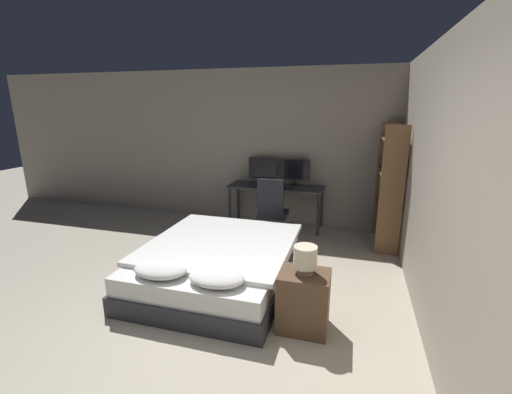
{
  "coord_description": "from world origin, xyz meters",
  "views": [
    {
      "loc": [
        1.22,
        -2.13,
        2.07
      ],
      "look_at": [
        -0.15,
        2.62,
        0.75
      ],
      "focal_mm": 24.0,
      "sensor_mm": 36.0,
      "label": 1
    }
  ],
  "objects": [
    {
      "name": "ground_plane",
      "position": [
        0.0,
        0.0,
        0.0
      ],
      "size": [
        20.0,
        20.0,
        0.0
      ],
      "primitive_type": "plane",
      "color": "#B2A893"
    },
    {
      "name": "monitor_left",
      "position": [
        -0.32,
        3.64,
        1.0
      ],
      "size": [
        0.5,
        0.16,
        0.45
      ],
      "color": "black",
      "rests_on": "desk"
    },
    {
      "name": "nightstand",
      "position": [
        0.86,
        0.74,
        0.29
      ],
      "size": [
        0.47,
        0.38,
        0.58
      ],
      "color": "brown",
      "rests_on": "ground_plane"
    },
    {
      "name": "monitor_right",
      "position": [
        0.25,
        3.64,
        1.0
      ],
      "size": [
        0.5,
        0.16,
        0.45
      ],
      "color": "black",
      "rests_on": "desk"
    },
    {
      "name": "desk",
      "position": [
        -0.04,
        3.46,
        0.65
      ],
      "size": [
        1.63,
        0.56,
        0.74
      ],
      "color": "#38383D",
      "rests_on": "ground_plane"
    },
    {
      "name": "wall_back",
      "position": [
        0.0,
        3.81,
        1.35
      ],
      "size": [
        12.0,
        0.06,
        2.7
      ],
      "color": "#9E9384",
      "rests_on": "ground_plane"
    },
    {
      "name": "computer_mouse",
      "position": [
        0.26,
        3.28,
        0.76
      ],
      "size": [
        0.07,
        0.05,
        0.04
      ],
      "color": "black",
      "rests_on": "desk"
    },
    {
      "name": "bed",
      "position": [
        -0.26,
        1.36,
        0.24
      ],
      "size": [
        1.69,
        2.06,
        0.55
      ],
      "color": "#2D2D33",
      "rests_on": "ground_plane"
    },
    {
      "name": "bookshelf",
      "position": [
        1.75,
        3.08,
        1.0
      ],
      "size": [
        0.32,
        0.89,
        1.83
      ],
      "color": "brown",
      "rests_on": "ground_plane"
    },
    {
      "name": "bedside_lamp",
      "position": [
        0.86,
        0.74,
        0.74
      ],
      "size": [
        0.22,
        0.22,
        0.27
      ],
      "color": "gray",
      "rests_on": "nightstand"
    },
    {
      "name": "keyboard",
      "position": [
        -0.04,
        3.28,
        0.75
      ],
      "size": [
        0.42,
        0.13,
        0.02
      ],
      "color": "black",
      "rests_on": "desk"
    },
    {
      "name": "wall_side_right",
      "position": [
        1.96,
        1.5,
        1.35
      ],
      "size": [
        0.06,
        12.0,
        2.7
      ],
      "color": "#9E9384",
      "rests_on": "ground_plane"
    },
    {
      "name": "office_chair",
      "position": [
        0.06,
        2.78,
        0.4
      ],
      "size": [
        0.52,
        0.52,
        1.03
      ],
      "color": "black",
      "rests_on": "ground_plane"
    }
  ]
}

